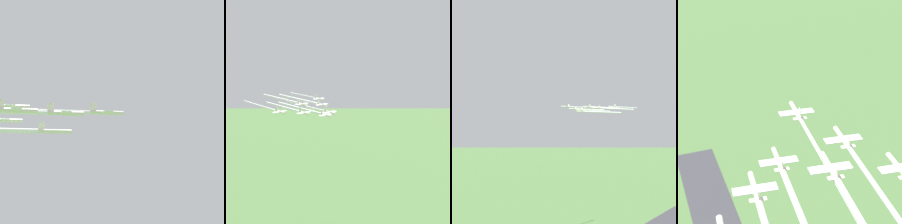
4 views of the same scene
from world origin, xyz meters
The scene contains 14 objects.
jet_0 centered at (41.63, 31.61, 165.86)m, with size 8.85×9.24×3.08m.
jet_1 centered at (36.38, 17.89, 161.11)m, with size 8.85×9.24×3.08m.
jet_2 centered at (51.08, 20.35, 164.56)m, with size 8.85×9.24×3.08m.
jet_3 centered at (31.13, 4.16, 164.43)m, with size 8.85×9.24×3.08m.
jet_4 centered at (45.83, 6.63, 166.67)m, with size 8.85×9.24×3.08m.
jet_5 centered at (60.52, 9.10, 164.10)m, with size 8.85×9.24×3.08m.
jet_6 centered at (25.88, -9.57, 165.61)m, with size 8.85×9.24×3.08m.
smoke_trail_0 centered at (45.46, 8.81, 165.81)m, with size 7.10×37.41×0.85m.
smoke_trail_1 centered at (41.03, -9.80, 161.06)m, with size 9.19×47.26×1.31m.
smoke_trail_2 centered at (54.84, -2.01, 164.52)m, with size 7.14×36.58×1.04m.
smoke_trail_3 centered at (35.68, -22.89, 164.38)m, with size 8.96×45.98×1.28m.
smoke_trail_4 centered at (49.95, -17.90, 166.62)m, with size 7.99×40.92×1.16m.
smoke_trail_5 centered at (64.57, -15.00, 164.05)m, with size 7.58×40.03×0.89m.
smoke_trail_6 centered at (29.04, -28.37, 165.56)m, with size 5.70×29.42×0.79m.
Camera 3 is at (-115.28, 85.77, 152.04)m, focal length 28.00 mm.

